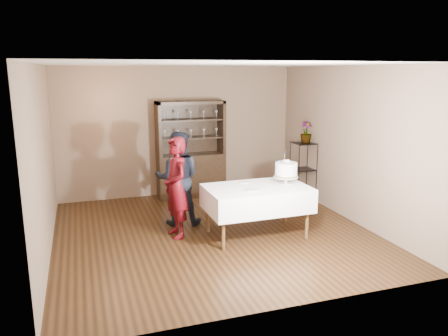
{
  "coord_description": "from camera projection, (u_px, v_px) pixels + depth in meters",
  "views": [
    {
      "loc": [
        -1.98,
        -6.49,
        2.6
      ],
      "look_at": [
        0.22,
        0.1,
        1.05
      ],
      "focal_mm": 35.0,
      "sensor_mm": 36.0,
      "label": 1
    }
  ],
  "objects": [
    {
      "name": "wall_right",
      "position": [
        349.0,
        144.0,
        7.67
      ],
      "size": [
        0.02,
        5.0,
        2.7
      ],
      "primitive_type": "cube",
      "color": "#775D4D",
      "rests_on": "floor"
    },
    {
      "name": "floor",
      "position": [
        213.0,
        232.0,
        7.19
      ],
      "size": [
        5.0,
        5.0,
        0.0
      ],
      "primitive_type": "plane",
      "color": "black",
      "rests_on": "ground"
    },
    {
      "name": "back_wall",
      "position": [
        178.0,
        131.0,
        9.21
      ],
      "size": [
        5.0,
        0.02,
        2.7
      ],
      "primitive_type": "cube",
      "color": "#775D4D",
      "rests_on": "floor"
    },
    {
      "name": "potted_plant",
      "position": [
        306.0,
        132.0,
        8.71
      ],
      "size": [
        0.24,
        0.24,
        0.43
      ],
      "primitive_type": "imported",
      "rotation": [
        0.0,
        0.0,
        -0.01
      ],
      "color": "#436831",
      "rests_on": "plant_etagere"
    },
    {
      "name": "cake_table",
      "position": [
        257.0,
        198.0,
        6.94
      ],
      "size": [
        1.63,
        1.01,
        0.81
      ],
      "rotation": [
        0.0,
        0.0,
        0.01
      ],
      "color": "white",
      "rests_on": "floor"
    },
    {
      "name": "plant_etagere",
      "position": [
        303.0,
        169.0,
        8.86
      ],
      "size": [
        0.42,
        0.42,
        1.2
      ],
      "color": "black",
      "rests_on": "floor"
    },
    {
      "name": "plate_near",
      "position": [
        251.0,
        190.0,
        6.69
      ],
      "size": [
        0.24,
        0.24,
        0.01
      ],
      "primitive_type": "cylinder",
      "rotation": [
        0.0,
        0.0,
        0.2
      ],
      "color": "silver",
      "rests_on": "cake_table"
    },
    {
      "name": "cake",
      "position": [
        286.0,
        171.0,
        7.04
      ],
      "size": [
        0.46,
        0.46,
        0.55
      ],
      "rotation": [
        0.0,
        0.0,
        0.37
      ],
      "color": "silver",
      "rests_on": "cake_table"
    },
    {
      "name": "plate_far",
      "position": [
        244.0,
        182.0,
        7.15
      ],
      "size": [
        0.18,
        0.18,
        0.01
      ],
      "primitive_type": "cylinder",
      "rotation": [
        0.0,
        0.0,
        -0.14
      ],
      "color": "silver",
      "rests_on": "cake_table"
    },
    {
      "name": "woman",
      "position": [
        176.0,
        188.0,
        6.87
      ],
      "size": [
        0.46,
        0.64,
        1.61
      ],
      "primitive_type": "imported",
      "rotation": [
        0.0,
        0.0,
        -1.43
      ],
      "color": "#3B0509",
      "rests_on": "floor"
    },
    {
      "name": "wall_left",
      "position": [
        43.0,
        162.0,
        6.12
      ],
      "size": [
        0.02,
        5.0,
        2.7
      ],
      "primitive_type": "cube",
      "color": "#775D4D",
      "rests_on": "floor"
    },
    {
      "name": "china_hutch",
      "position": [
        191.0,
        165.0,
        9.19
      ],
      "size": [
        1.4,
        0.48,
        2.0
      ],
      "color": "black",
      "rests_on": "floor"
    },
    {
      "name": "ceiling",
      "position": [
        212.0,
        64.0,
        6.6
      ],
      "size": [
        5.0,
        5.0,
        0.0
      ],
      "primitive_type": "plane",
      "rotation": [
        3.14,
        0.0,
        0.0
      ],
      "color": "silver",
      "rests_on": "back_wall"
    },
    {
      "name": "man",
      "position": [
        178.0,
        178.0,
        7.44
      ],
      "size": [
        0.92,
        0.81,
        1.62
      ],
      "primitive_type": "imported",
      "rotation": [
        0.0,
        0.0,
        2.86
      ],
      "color": "black",
      "rests_on": "floor"
    }
  ]
}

